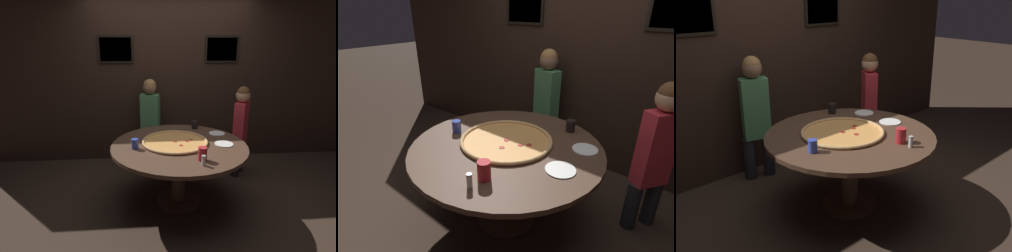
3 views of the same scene
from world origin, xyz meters
The scene contains 12 objects.
ground_plane centered at (0.00, 0.00, 0.00)m, with size 24.00×24.00×0.00m, color #38281E.
back_wall centered at (0.00, 1.36, 1.30)m, with size 6.40×0.08×2.60m.
dining_table centered at (0.00, 0.00, 0.60)m, with size 1.53×1.53×0.74m.
giant_pizza centered at (-0.04, 0.05, 0.75)m, with size 0.76×0.76×0.03m.
drink_cup_centre_back centered at (0.28, 0.56, 0.79)m, with size 0.08×0.08×0.11m, color black.
drink_cup_near_left centered at (-0.49, -0.09, 0.79)m, with size 0.08×0.08×0.11m, color #384CB7.
drink_cup_far_right centered at (0.18, -0.44, 0.81)m, with size 0.09×0.09×0.13m, color #B22328.
white_plate_near_front centered at (0.51, -0.04, 0.74)m, with size 0.21×0.21×0.01m, color white.
white_plate_right_side centered at (0.52, 0.33, 0.74)m, with size 0.20×0.20×0.01m, color white.
condiment_shaker centered at (0.16, -0.55, 0.79)m, with size 0.04×0.04×0.10m.
diner_far_right centered at (0.95, 0.67, 0.73)m, with size 0.28×0.33×1.28m.
diner_far_left centered at (-0.31, 1.12, 0.76)m, with size 0.35×0.22×1.34m.
Camera 1 is at (-0.34, -2.75, 1.82)m, focal length 28.00 mm.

